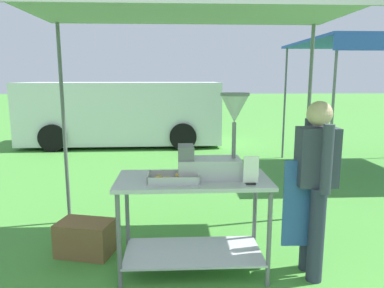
{
  "coord_description": "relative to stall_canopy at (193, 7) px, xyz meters",
  "views": [
    {
      "loc": [
        -0.05,
        -1.81,
        1.8
      ],
      "look_at": [
        0.11,
        1.54,
        1.19
      ],
      "focal_mm": 33.84,
      "sensor_mm": 36.0,
      "label": 1
    }
  ],
  "objects": [
    {
      "name": "ground_plane",
      "position": [
        -0.11,
        4.56,
        -2.4
      ],
      "size": [
        70.0,
        70.0,
        0.0
      ],
      "primitive_type": "plane",
      "color": "#478E38"
    },
    {
      "name": "stall_canopy",
      "position": [
        0.0,
        0.0,
        0.0
      ],
      "size": [
        3.21,
        2.42,
        2.49
      ],
      "color": "slate",
      "rests_on": "ground"
    },
    {
      "name": "donut_cart",
      "position": [
        -0.0,
        -0.1,
        -1.76
      ],
      "size": [
        1.38,
        0.66,
        0.91
      ],
      "color": "#B7B7BC",
      "rests_on": "ground"
    },
    {
      "name": "donut_tray",
      "position": [
        -0.17,
        -0.2,
        -1.47
      ],
      "size": [
        0.45,
        0.26,
        0.07
      ],
      "color": "#B7B7BC",
      "rests_on": "donut_cart"
    },
    {
      "name": "donut_fryer",
      "position": [
        0.2,
        -0.09,
        -1.21
      ],
      "size": [
        0.63,
        0.28,
        0.76
      ],
      "color": "#B7B7BC",
      "rests_on": "donut_cart"
    },
    {
      "name": "menu_sign",
      "position": [
        0.48,
        -0.31,
        -1.38
      ],
      "size": [
        0.13,
        0.05,
        0.25
      ],
      "color": "black",
      "rests_on": "donut_cart"
    },
    {
      "name": "vendor",
      "position": [
        1.08,
        -0.21,
        -1.5
      ],
      "size": [
        0.45,
        0.53,
        1.61
      ],
      "color": "#2D3347",
      "rests_on": "ground"
    },
    {
      "name": "supply_crate",
      "position": [
        -1.09,
        0.29,
        -2.22
      ],
      "size": [
        0.62,
        0.47,
        0.35
      ],
      "color": "brown",
      "rests_on": "ground"
    },
    {
      "name": "van_white",
      "position": [
        -1.6,
        6.74,
        -1.52
      ],
      "size": [
        5.26,
        2.16,
        1.69
      ],
      "color": "white",
      "rests_on": "ground"
    }
  ]
}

